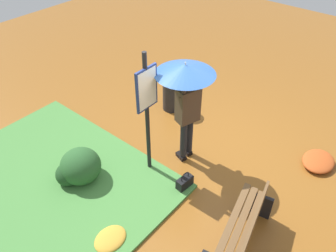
{
  "coord_description": "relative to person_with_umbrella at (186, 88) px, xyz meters",
  "views": [
    {
      "loc": [
        3.91,
        2.55,
        4.42
      ],
      "look_at": [
        0.46,
        -0.29,
        0.85
      ],
      "focal_mm": 36.01,
      "sensor_mm": 36.0,
      "label": 1
    }
  ],
  "objects": [
    {
      "name": "shrub_cluster",
      "position": [
        1.56,
        -1.07,
        -1.26
      ],
      "size": [
        0.76,
        0.69,
        0.62
      ],
      "color": "#285628",
      "rests_on": "ground_plane"
    },
    {
      "name": "ground_plane",
      "position": [
        -0.21,
        0.12,
        -1.55
      ],
      "size": [
        18.0,
        18.0,
        0.0
      ],
      "primitive_type": "plane",
      "color": "brown"
    },
    {
      "name": "leaf_pile_by_bench",
      "position": [
        2.06,
        0.23,
        -1.5
      ],
      "size": [
        0.51,
        0.41,
        0.11
      ],
      "color": "gold",
      "rests_on": "ground_plane"
    },
    {
      "name": "park_bench",
      "position": [
        0.89,
        1.71,
        -1.15
      ],
      "size": [
        1.42,
        0.66,
        0.75
      ],
      "color": "black",
      "rests_on": "ground_plane"
    },
    {
      "name": "handbag",
      "position": [
        0.56,
        0.45,
        -1.42
      ],
      "size": [
        0.31,
        0.17,
        0.37
      ],
      "color": "black",
      "rests_on": "ground_plane"
    },
    {
      "name": "person_with_umbrella",
      "position": [
        0.0,
        0.0,
        0.0
      ],
      "size": [
        0.96,
        0.96,
        2.04
      ],
      "color": "black",
      "rests_on": "ground_plane"
    },
    {
      "name": "leaf_pile_near_person",
      "position": [
        -1.46,
        1.99,
        -1.48
      ],
      "size": [
        0.68,
        0.55,
        0.15
      ],
      "color": "#B74C1E",
      "rests_on": "ground_plane"
    },
    {
      "name": "trash_bin",
      "position": [
        -1.12,
        -1.2,
        -1.13
      ],
      "size": [
        0.42,
        0.42,
        0.83
      ],
      "color": "black",
      "rests_on": "ground_plane"
    },
    {
      "name": "grass_verge",
      "position": [
        2.81,
        -1.39,
        -1.53
      ],
      "size": [
        4.8,
        4.0,
        0.05
      ],
      "color": "#47843D",
      "rests_on": "ground_plane"
    },
    {
      "name": "info_sign_post",
      "position": [
        0.58,
        -0.32,
        -0.11
      ],
      "size": [
        0.44,
        0.07,
        2.3
      ],
      "color": "black",
      "rests_on": "ground_plane"
    }
  ]
}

